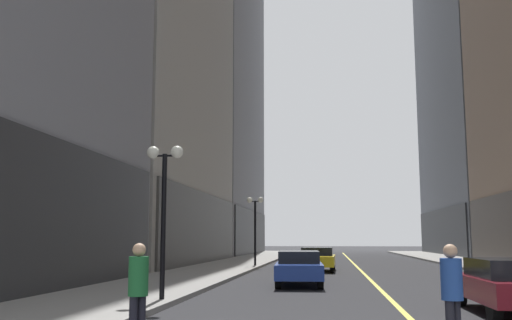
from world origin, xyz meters
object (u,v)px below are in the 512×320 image
(car_yellow, at_px, (318,258))
(street_lamp_left_far, at_px, (255,216))
(car_blue, at_px, (299,267))
(pedestrian_in_green_parka, at_px, (138,286))
(street_lamp_left_near, at_px, (164,187))
(pedestrian_in_blue_hoodie, at_px, (452,289))
(car_maroon, at_px, (512,284))

(car_yellow, bearing_deg, street_lamp_left_far, 138.68)
(car_blue, relative_size, street_lamp_left_far, 1.08)
(car_yellow, height_order, pedestrian_in_green_parka, pedestrian_in_green_parka)
(pedestrian_in_green_parka, bearing_deg, street_lamp_left_near, 102.65)
(car_blue, xyz_separation_m, car_yellow, (0.54, 9.88, 0.00))
(pedestrian_in_green_parka, relative_size, street_lamp_left_near, 0.39)
(pedestrian_in_green_parka, distance_m, street_lamp_left_far, 26.57)
(pedestrian_in_blue_hoodie, bearing_deg, car_blue, 103.33)
(car_yellow, height_order, street_lamp_left_far, street_lamp_left_far)
(car_blue, relative_size, car_yellow, 1.04)
(pedestrian_in_blue_hoodie, relative_size, street_lamp_left_far, 0.39)
(car_yellow, bearing_deg, pedestrian_in_blue_hoodie, -83.64)
(pedestrian_in_green_parka, xyz_separation_m, street_lamp_left_far, (-1.36, 26.44, 2.25))
(car_maroon, height_order, street_lamp_left_near, street_lamp_left_near)
(street_lamp_left_near, height_order, street_lamp_left_far, same)
(car_yellow, relative_size, pedestrian_in_green_parka, 2.64)
(pedestrian_in_green_parka, bearing_deg, car_yellow, 83.49)
(street_lamp_left_near, bearing_deg, car_blue, 63.97)
(car_blue, bearing_deg, pedestrian_in_green_parka, -99.04)
(car_yellow, distance_m, street_lamp_left_near, 17.55)
(street_lamp_left_far, bearing_deg, car_maroon, -67.08)
(pedestrian_in_blue_hoodie, bearing_deg, street_lamp_left_near, 137.29)
(car_maroon, distance_m, pedestrian_in_green_parka, 9.23)
(car_maroon, height_order, pedestrian_in_green_parka, pedestrian_in_green_parka)
(street_lamp_left_near, bearing_deg, car_yellow, 76.78)
(car_blue, bearing_deg, pedestrian_in_blue_hoodie, -76.67)
(car_yellow, bearing_deg, street_lamp_left_near, -103.22)
(street_lamp_left_far, bearing_deg, car_yellow, -41.32)
(pedestrian_in_green_parka, height_order, street_lamp_left_near, street_lamp_left_near)
(car_blue, xyz_separation_m, pedestrian_in_blue_hoodie, (3.09, -13.06, 0.28))
(street_lamp_left_near, bearing_deg, street_lamp_left_far, 90.00)
(car_blue, height_order, street_lamp_left_near, street_lamp_left_near)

